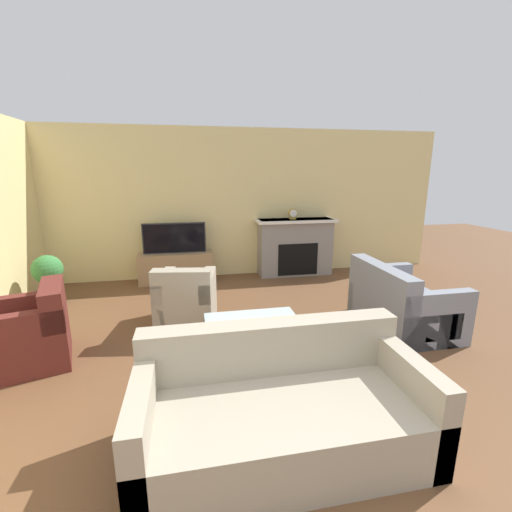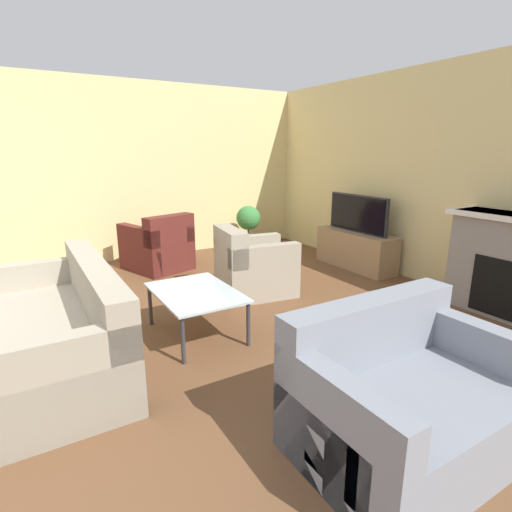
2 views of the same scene
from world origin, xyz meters
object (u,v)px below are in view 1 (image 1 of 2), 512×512
object	(u,v)px
mantel_clock	(293,214)
couch_sectional	(281,411)
armchair_by_window	(23,338)
armchair_accent	(187,303)
potted_plant	(48,274)
coffee_table	(253,326)
couch_loveseat	(400,305)
tv	(174,238)

from	to	relation	value
mantel_clock	couch_sectional	bearing A→B (deg)	-107.84
armchair_by_window	armchair_accent	size ratio (longest dim) A/B	1.13
mantel_clock	potted_plant	bearing A→B (deg)	-167.67
coffee_table	potted_plant	xyz separation A→B (m)	(-2.65, 2.09, 0.09)
armchair_by_window	coffee_table	world-z (taller)	armchair_by_window
potted_plant	couch_loveseat	bearing A→B (deg)	-19.40
couch_sectional	tv	bearing A→B (deg)	101.84
couch_sectional	coffee_table	size ratio (longest dim) A/B	2.04
couch_loveseat	armchair_accent	xyz separation A→B (m)	(-2.66, 0.56, 0.01)
potted_plant	mantel_clock	bearing A→B (deg)	12.33
armchair_by_window	mantel_clock	xyz separation A→B (m)	(3.59, 2.58, 0.87)
tv	couch_loveseat	xyz separation A→B (m)	(2.84, -2.42, -0.51)
coffee_table	mantel_clock	size ratio (longest dim) A/B	4.99
couch_loveseat	potted_plant	size ratio (longest dim) A/B	1.68
tv	couch_loveseat	bearing A→B (deg)	-40.34
couch_sectional	mantel_clock	size ratio (longest dim) A/B	10.18
tv	couch_sectional	size ratio (longest dim) A/B	0.54
armchair_accent	potted_plant	size ratio (longest dim) A/B	1.23
armchair_by_window	coffee_table	size ratio (longest dim) A/B	1.09
armchair_by_window	mantel_clock	bearing A→B (deg)	109.09
couch_sectional	potted_plant	xyz separation A→B (m)	(-2.63, 3.25, 0.19)
couch_loveseat	tv	bearing A→B (deg)	49.66
armchair_by_window	potted_plant	bearing A→B (deg)	175.14
tv	potted_plant	xyz separation A→B (m)	(-1.78, -0.79, -0.33)
armchair_accent	coffee_table	size ratio (longest dim) A/B	0.97
tv	armchair_accent	bearing A→B (deg)	-84.19
couch_sectional	couch_loveseat	world-z (taller)	same
tv	armchair_by_window	world-z (taller)	tv
armchair_by_window	couch_sectional	bearing A→B (deg)	39.47
tv	potted_plant	size ratio (longest dim) A/B	1.41
armchair_accent	armchair_by_window	bearing A→B (deg)	30.60
coffee_table	potted_plant	bearing A→B (deg)	141.75
couch_loveseat	coffee_table	world-z (taller)	couch_loveseat
tv	potted_plant	bearing A→B (deg)	-156.19
armchair_accent	mantel_clock	distance (m)	2.90
couch_loveseat	coffee_table	size ratio (longest dim) A/B	1.32
couch_loveseat	mantel_clock	world-z (taller)	mantel_clock
tv	mantel_clock	xyz separation A→B (m)	(2.17, 0.08, 0.37)
armchair_accent	potted_plant	xyz separation A→B (m)	(-1.97, 1.07, 0.18)
armchair_accent	mantel_clock	world-z (taller)	mantel_clock
armchair_by_window	armchair_accent	xyz separation A→B (m)	(1.62, 0.64, 0.00)
tv	armchair_accent	xyz separation A→B (m)	(0.19, -1.86, -0.50)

